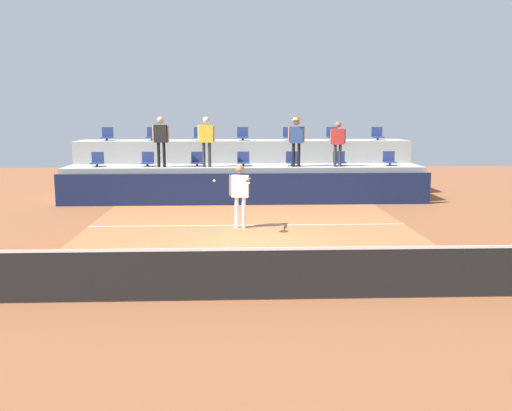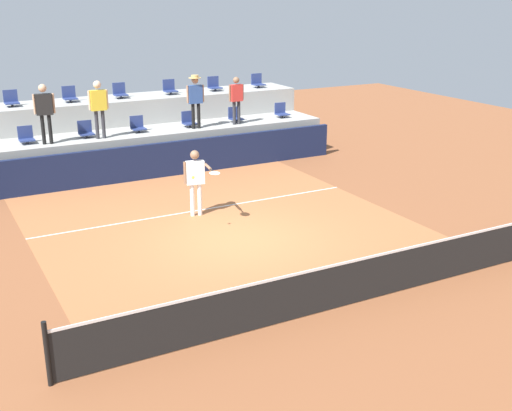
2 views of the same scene
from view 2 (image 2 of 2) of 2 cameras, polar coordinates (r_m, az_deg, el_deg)
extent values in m
plane|color=brown|center=(15.40, -1.48, -3.00)|extent=(40.00, 40.00, 0.00)
cube|color=#A36038|center=(16.24, -3.07, -1.84)|extent=(9.00, 10.00, 0.01)
cube|color=silver|center=(17.45, -5.04, -0.42)|extent=(9.00, 0.06, 0.00)
cylinder|color=black|center=(10.26, -17.96, -12.37)|extent=(0.08, 0.08, 1.07)
cube|color=black|center=(12.08, 7.15, -7.10)|extent=(10.40, 0.01, 0.87)
cube|color=white|center=(11.89, 7.24, -5.20)|extent=(10.40, 0.02, 0.05)
cube|color=#141E42|center=(20.52, -9.09, 3.90)|extent=(13.00, 0.16, 1.10)
cube|color=#9E9E99|center=(21.70, -10.25, 4.84)|extent=(13.00, 1.80, 1.25)
cube|color=#9E9E99|center=(23.29, -11.72, 6.75)|extent=(13.00, 1.80, 2.10)
cylinder|color=#2D2D33|center=(20.64, -19.56, 5.29)|extent=(0.08, 0.08, 0.10)
cube|color=navy|center=(20.62, -19.58, 5.47)|extent=(0.44, 0.40, 0.04)
cube|color=navy|center=(20.75, -19.72, 6.13)|extent=(0.44, 0.04, 0.38)
cylinder|color=#2D2D33|center=(20.96, -14.72, 5.94)|extent=(0.08, 0.08, 0.10)
cube|color=navy|center=(20.95, -14.74, 6.13)|extent=(0.44, 0.40, 0.04)
cube|color=navy|center=(21.08, -14.91, 6.77)|extent=(0.44, 0.04, 0.38)
cylinder|color=#2D2D33|center=(21.40, -10.32, 6.50)|extent=(0.08, 0.08, 0.10)
cube|color=navy|center=(21.39, -10.33, 6.69)|extent=(0.44, 0.40, 0.04)
cube|color=navy|center=(21.52, -10.51, 7.32)|extent=(0.44, 0.04, 0.38)
cylinder|color=#2D2D33|center=(22.01, -5.85, 7.03)|extent=(0.08, 0.08, 0.10)
cube|color=navy|center=(21.99, -5.86, 7.21)|extent=(0.44, 0.40, 0.04)
cube|color=navy|center=(22.12, -6.06, 7.82)|extent=(0.44, 0.04, 0.38)
cylinder|color=#2D2D33|center=(22.71, -1.75, 7.48)|extent=(0.08, 0.08, 0.10)
cube|color=navy|center=(22.70, -1.75, 7.65)|extent=(0.44, 0.40, 0.04)
cube|color=navy|center=(22.82, -1.96, 8.24)|extent=(0.44, 0.04, 0.38)
cylinder|color=#2D2D33|center=(23.59, 2.35, 7.88)|extent=(0.08, 0.08, 0.10)
cube|color=navy|center=(23.58, 2.35, 8.05)|extent=(0.44, 0.40, 0.04)
cube|color=navy|center=(23.69, 2.13, 8.62)|extent=(0.44, 0.04, 0.38)
cylinder|color=#2D2D33|center=(22.22, -20.74, 8.28)|extent=(0.08, 0.08, 0.10)
cube|color=navy|center=(22.21, -20.76, 8.46)|extent=(0.44, 0.40, 0.04)
cube|color=navy|center=(22.36, -20.89, 9.05)|extent=(0.44, 0.04, 0.38)
cylinder|color=#2D2D33|center=(22.53, -16.06, 8.88)|extent=(0.08, 0.08, 0.10)
cube|color=navy|center=(22.52, -16.08, 9.06)|extent=(0.44, 0.40, 0.04)
cube|color=navy|center=(22.67, -16.23, 9.64)|extent=(0.44, 0.04, 0.38)
cylinder|color=#2D2D33|center=(22.95, -11.85, 9.37)|extent=(0.08, 0.08, 0.10)
cube|color=navy|center=(22.94, -11.86, 9.54)|extent=(0.44, 0.40, 0.04)
cube|color=navy|center=(23.08, -12.02, 10.11)|extent=(0.44, 0.04, 0.38)
cylinder|color=#2D2D33|center=(23.52, -7.54, 9.81)|extent=(0.08, 0.08, 0.10)
cube|color=navy|center=(23.51, -7.55, 9.98)|extent=(0.44, 0.40, 0.04)
cube|color=navy|center=(23.65, -7.73, 10.54)|extent=(0.44, 0.04, 0.38)
cylinder|color=#2D2D33|center=(24.19, -3.63, 10.17)|extent=(0.08, 0.08, 0.10)
cube|color=navy|center=(24.18, -3.63, 10.33)|extent=(0.44, 0.40, 0.04)
cube|color=navy|center=(24.31, -3.82, 10.88)|extent=(0.44, 0.04, 0.38)
cylinder|color=#2D2D33|center=(24.99, 0.23, 10.48)|extent=(0.08, 0.08, 0.10)
cube|color=navy|center=(24.98, 0.23, 10.64)|extent=(0.44, 0.40, 0.04)
cube|color=navy|center=(25.11, 0.03, 11.16)|extent=(0.44, 0.04, 0.38)
cylinder|color=white|center=(16.92, -5.65, 0.48)|extent=(0.13, 0.13, 0.87)
cylinder|color=white|center=(16.97, -5.00, 0.54)|extent=(0.13, 0.13, 0.87)
cube|color=white|center=(16.73, -5.40, 2.92)|extent=(0.49, 0.25, 0.61)
sphere|color=#846047|center=(16.61, -5.45, 4.48)|extent=(0.27, 0.27, 0.23)
cylinder|color=#846047|center=(16.67, -6.30, 2.89)|extent=(0.08, 0.08, 0.58)
cylinder|color=#846047|center=(16.48, -4.28, 3.45)|extent=(0.16, 0.55, 0.07)
cylinder|color=black|center=(16.13, -3.94, 3.13)|extent=(0.08, 0.26, 0.04)
ellipsoid|color=silver|center=(15.87, -3.67, 2.88)|extent=(0.31, 0.36, 0.03)
cylinder|color=black|center=(20.35, -18.29, 6.37)|extent=(0.13, 0.13, 0.88)
cylinder|color=black|center=(20.35, -17.72, 6.43)|extent=(0.13, 0.13, 0.88)
cube|color=black|center=(20.22, -18.22, 8.48)|extent=(0.50, 0.26, 0.62)
sphere|color=tan|center=(20.15, -18.36, 9.82)|extent=(0.28, 0.28, 0.24)
cylinder|color=tan|center=(20.22, -19.00, 8.45)|extent=(0.08, 0.08, 0.59)
cylinder|color=tan|center=(20.22, -17.44, 8.61)|extent=(0.08, 0.08, 0.59)
cylinder|color=#2D2D33|center=(20.66, -13.88, 6.94)|extent=(0.11, 0.11, 0.88)
cylinder|color=#2D2D33|center=(20.71, -13.33, 7.00)|extent=(0.11, 0.11, 0.88)
cube|color=yellow|center=(20.56, -13.76, 9.02)|extent=(0.48, 0.19, 0.62)
sphere|color=beige|center=(20.49, -13.87, 10.33)|extent=(0.24, 0.24, 0.24)
cylinder|color=beige|center=(20.49, -14.51, 8.98)|extent=(0.07, 0.07, 0.59)
cylinder|color=beige|center=(20.62, -13.03, 9.15)|extent=(0.07, 0.07, 0.59)
cylinder|color=black|center=(21.67, -5.57, 7.86)|extent=(0.12, 0.12, 0.84)
cylinder|color=black|center=(21.73, -5.08, 7.90)|extent=(0.12, 0.12, 0.84)
cube|color=#2D4C8C|center=(21.58, -5.38, 9.75)|extent=(0.47, 0.22, 0.60)
sphere|color=#A87A5B|center=(21.52, -5.42, 10.96)|extent=(0.25, 0.25, 0.23)
cylinder|color=#A87A5B|center=(21.50, -6.06, 9.75)|extent=(0.08, 0.08, 0.56)
cylinder|color=#A87A5B|center=(21.66, -4.71, 9.85)|extent=(0.08, 0.08, 0.56)
cylinder|color=tan|center=(21.51, -5.43, 11.17)|extent=(0.45, 0.45, 0.01)
cylinder|color=tan|center=(21.50, -5.43, 11.29)|extent=(0.26, 0.26, 0.09)
cylinder|color=#2D2D33|center=(22.28, -1.94, 8.17)|extent=(0.12, 0.12, 0.79)
cylinder|color=#2D2D33|center=(22.37, -1.53, 8.21)|extent=(0.12, 0.12, 0.79)
cube|color=red|center=(22.21, -1.75, 9.91)|extent=(0.44, 0.20, 0.56)
sphere|color=#846047|center=(22.15, -1.76, 11.02)|extent=(0.23, 0.23, 0.22)
cylinder|color=#846047|center=(22.09, -2.33, 9.90)|extent=(0.07, 0.07, 0.53)
cylinder|color=#846047|center=(22.33, -1.19, 10.01)|extent=(0.07, 0.07, 0.53)
sphere|color=#CCE033|center=(15.11, -5.58, 2.49)|extent=(0.07, 0.07, 0.07)
camera|label=1|loc=(6.52, 58.52, -13.67)|focal=38.85mm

